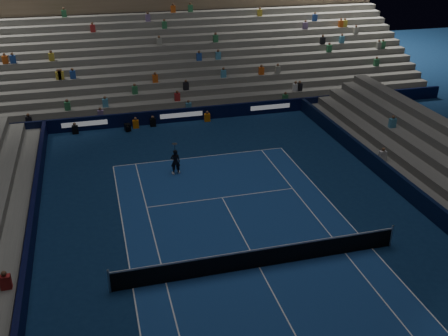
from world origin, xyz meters
TOP-DOWN VIEW (x-y plane):
  - ground at (0.00, 0.00)m, footprint 90.00×90.00m
  - court_surface at (0.00, 0.00)m, footprint 10.97×23.77m
  - sponsor_barrier_far at (0.00, 18.50)m, footprint 44.00×0.25m
  - sponsor_barrier_west at (-9.70, 0.00)m, footprint 0.25×37.00m
  - grandstand_main at (0.00, 27.90)m, footprint 44.00×15.20m
  - tennis_net at (0.00, 0.00)m, footprint 12.90×0.10m
  - tennis_player at (-1.92, 9.97)m, footprint 0.60×0.43m
  - broadcast_camera at (-4.06, 17.57)m, footprint 0.47×0.87m

SIDE VIEW (x-z plane):
  - ground at x=0.00m, z-range 0.00..0.00m
  - court_surface at x=0.00m, z-range 0.00..0.01m
  - broadcast_camera at x=-4.06m, z-range 0.01..0.53m
  - sponsor_barrier_far at x=0.00m, z-range 0.00..1.00m
  - sponsor_barrier_west at x=-9.70m, z-range 0.00..1.00m
  - tennis_net at x=0.00m, z-range -0.05..1.05m
  - tennis_player at x=-1.92m, z-range 0.00..1.55m
  - grandstand_main at x=0.00m, z-range -2.22..8.98m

